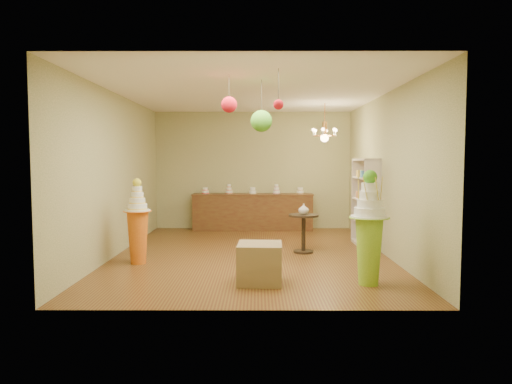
{
  "coord_description": "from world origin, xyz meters",
  "views": [
    {
      "loc": [
        0.12,
        -8.51,
        1.77
      ],
      "look_at": [
        0.09,
        0.0,
        1.17
      ],
      "focal_mm": 32.0,
      "sensor_mm": 36.0,
      "label": 1
    }
  ],
  "objects_px": {
    "sideboard": "(253,211)",
    "round_table": "(304,228)",
    "pedestal_orange": "(138,230)",
    "pedestal_green": "(369,236)"
  },
  "relations": [
    {
      "from": "sideboard",
      "to": "round_table",
      "type": "xyz_separation_m",
      "value": [
        1.0,
        -2.85,
        -0.0
      ]
    },
    {
      "from": "pedestal_orange",
      "to": "round_table",
      "type": "height_order",
      "value": "pedestal_orange"
    },
    {
      "from": "pedestal_green",
      "to": "pedestal_orange",
      "type": "relative_size",
      "value": 1.12
    },
    {
      "from": "pedestal_green",
      "to": "sideboard",
      "type": "distance_m",
      "value": 5.38
    },
    {
      "from": "pedestal_green",
      "to": "round_table",
      "type": "relative_size",
      "value": 2.22
    },
    {
      "from": "pedestal_orange",
      "to": "sideboard",
      "type": "distance_m",
      "value": 4.24
    },
    {
      "from": "round_table",
      "to": "pedestal_orange",
      "type": "bearing_deg",
      "value": -162.19
    },
    {
      "from": "pedestal_orange",
      "to": "round_table",
      "type": "bearing_deg",
      "value": 17.81
    },
    {
      "from": "pedestal_green",
      "to": "sideboard",
      "type": "xyz_separation_m",
      "value": [
        -1.7,
        5.1,
        -0.22
      ]
    },
    {
      "from": "pedestal_green",
      "to": "pedestal_orange",
      "type": "distance_m",
      "value": 3.85
    }
  ]
}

